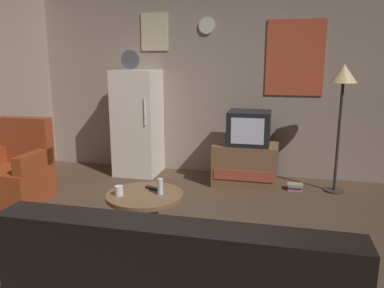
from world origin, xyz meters
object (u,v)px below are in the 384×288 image
(crt_tv, at_px, (249,128))
(wine_glass, at_px, (160,187))
(standing_lamp, at_px, (343,84))
(mug_ceramic_white, at_px, (119,191))
(remote_control, at_px, (153,188))
(book_stack, at_px, (295,187))
(tv_stand, at_px, (245,164))
(armchair, at_px, (17,171))
(fridge, at_px, (138,122))
(coffee_table, at_px, (145,215))

(crt_tv, relative_size, wine_glass, 3.60)
(standing_lamp, xyz_separation_m, mug_ceramic_white, (-2.11, -1.85, -0.88))
(wine_glass, bearing_deg, remote_control, 135.52)
(wine_glass, bearing_deg, mug_ceramic_white, -162.35)
(book_stack, bearing_deg, crt_tv, 171.52)
(tv_stand, xyz_separation_m, standing_lamp, (1.14, -0.04, 1.08))
(armchair, bearing_deg, book_stack, 18.59)
(fridge, relative_size, book_stack, 9.05)
(wine_glass, bearing_deg, coffee_table, -173.97)
(remote_control, relative_size, armchair, 0.16)
(remote_control, xyz_separation_m, book_stack, (1.38, 1.57, -0.40))
(fridge, distance_m, crt_tv, 1.62)
(tv_stand, height_order, coffee_table, tv_stand)
(fridge, height_order, mug_ceramic_white, fridge)
(standing_lamp, height_order, armchair, standing_lamp)
(mug_ceramic_white, relative_size, book_stack, 0.46)
(fridge, xyz_separation_m, crt_tv, (1.61, -0.16, 0.02))
(fridge, height_order, armchair, fridge)
(remote_control, distance_m, armchair, 1.93)
(fridge, xyz_separation_m, wine_glass, (0.96, -1.93, -0.25))
(armchair, bearing_deg, mug_ceramic_white, -23.37)
(tv_stand, relative_size, remote_control, 5.60)
(tv_stand, height_order, remote_control, tv_stand)
(wine_glass, bearing_deg, crt_tv, 70.05)
(coffee_table, bearing_deg, tv_stand, 67.09)
(wine_glass, xyz_separation_m, remote_control, (-0.12, 0.11, -0.06))
(tv_stand, bearing_deg, wine_glass, -108.96)
(tv_stand, bearing_deg, mug_ceramic_white, -117.14)
(coffee_table, distance_m, book_stack, 2.21)
(standing_lamp, distance_m, mug_ceramic_white, 2.94)
(tv_stand, height_order, standing_lamp, standing_lamp)
(standing_lamp, relative_size, book_stack, 8.13)
(tv_stand, xyz_separation_m, mug_ceramic_white, (-0.97, -1.89, 0.20))
(fridge, relative_size, coffee_table, 2.46)
(wine_glass, height_order, book_stack, wine_glass)
(crt_tv, relative_size, book_stack, 2.76)
(coffee_table, distance_m, remote_control, 0.26)
(coffee_table, bearing_deg, remote_control, 76.36)
(armchair, bearing_deg, standing_lamp, 17.13)
(crt_tv, relative_size, armchair, 0.56)
(wine_glass, relative_size, remote_control, 1.00)
(mug_ceramic_white, xyz_separation_m, remote_control, (0.24, 0.23, -0.03))
(standing_lamp, relative_size, coffee_table, 2.21)
(fridge, relative_size, tv_stand, 2.11)
(crt_tv, bearing_deg, wine_glass, -109.95)
(tv_stand, bearing_deg, remote_control, -113.58)
(fridge, distance_m, tv_stand, 1.65)
(wine_glass, xyz_separation_m, book_stack, (1.26, 1.68, -0.46))
(fridge, bearing_deg, armchair, -127.22)
(book_stack, bearing_deg, fridge, 173.53)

